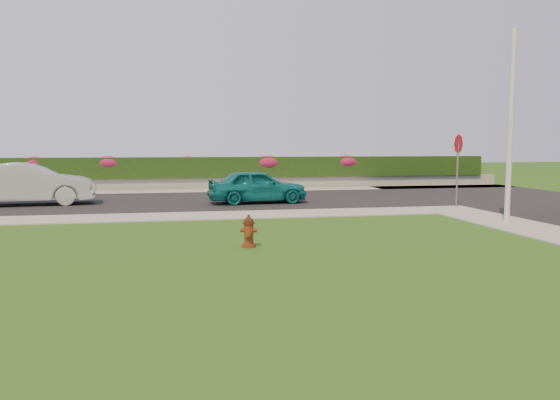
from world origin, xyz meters
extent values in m
plane|color=black|center=(0.00, 0.00, 0.00)|extent=(120.00, 120.00, 0.00)
cube|color=black|center=(-5.00, 14.00, 0.02)|extent=(26.00, 8.00, 0.04)
cube|color=gray|center=(-6.00, 9.00, 0.02)|extent=(24.00, 2.00, 0.04)
cube|color=gray|center=(7.00, 9.00, 0.02)|extent=(2.00, 2.00, 0.04)
cube|color=gray|center=(-1.00, 19.00, 0.02)|extent=(34.00, 2.00, 0.04)
cube|color=gray|center=(-1.00, 20.50, 0.30)|extent=(34.00, 0.40, 0.60)
cube|color=black|center=(-1.00, 20.60, 1.15)|extent=(32.00, 0.90, 1.10)
cylinder|color=#50200C|center=(-1.07, 3.32, 0.04)|extent=(0.32, 0.32, 0.07)
cylinder|color=#50200C|center=(-1.07, 3.32, 0.32)|extent=(0.22, 0.22, 0.49)
cylinder|color=black|center=(-1.07, 3.32, 0.56)|extent=(0.26, 0.26, 0.05)
sphere|color=black|center=(-1.07, 3.32, 0.59)|extent=(0.22, 0.22, 0.22)
cylinder|color=black|center=(-1.07, 3.32, 0.71)|extent=(0.07, 0.07, 0.07)
cylinder|color=#50200C|center=(-1.21, 3.36, 0.39)|extent=(0.12, 0.12, 0.10)
cylinder|color=#50200C|center=(-0.94, 3.29, 0.39)|extent=(0.12, 0.12, 0.10)
cylinder|color=#50200C|center=(-1.11, 3.19, 0.34)|extent=(0.17, 0.15, 0.14)
imported|color=#0E6A6B|center=(0.54, 12.48, 0.70)|extent=(4.00, 1.82, 1.33)
imported|color=#B2B5BA|center=(-8.20, 13.48, 0.85)|extent=(5.02, 2.13, 1.61)
cylinder|color=silver|center=(7.00, 5.60, 2.84)|extent=(0.16, 0.16, 5.68)
cylinder|color=slate|center=(7.62, 9.67, 1.22)|extent=(0.06, 0.06, 2.44)
cylinder|color=#B90C12|center=(7.62, 9.67, 2.38)|extent=(0.60, 0.43, 0.71)
cylinder|color=white|center=(7.62, 9.67, 2.38)|extent=(0.63, 0.44, 0.75)
ellipsoid|color=#B91F5B|center=(-9.57, 20.50, 1.46)|extent=(1.22, 0.78, 0.61)
ellipsoid|color=#B91F5B|center=(-5.98, 20.50, 1.43)|extent=(1.37, 0.88, 0.69)
ellipsoid|color=#B91F5B|center=(-1.97, 20.50, 1.50)|extent=(1.03, 0.66, 0.51)
ellipsoid|color=#B91F5B|center=(2.36, 20.50, 1.40)|extent=(1.50, 0.96, 0.75)
ellipsoid|color=#B91F5B|center=(6.86, 20.50, 1.41)|extent=(1.44, 0.93, 0.72)
camera|label=1|loc=(-2.76, -8.88, 2.32)|focal=35.00mm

